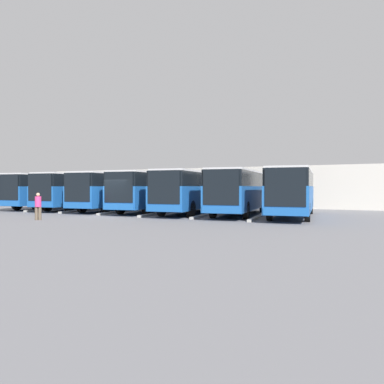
{
  "coord_description": "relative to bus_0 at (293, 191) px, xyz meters",
  "views": [
    {
      "loc": [
        -15.85,
        20.49,
        1.97
      ],
      "look_at": [
        -3.46,
        -5.49,
        1.62
      ],
      "focal_mm": 35.0,
      "sensor_mm": 36.0,
      "label": 1
    }
  ],
  "objects": [
    {
      "name": "station_building",
      "position": [
        11.17,
        -14.99,
        0.27
      ],
      "size": [
        40.38,
        12.54,
        4.01
      ],
      "color": "beige",
      "rests_on": "ground_plane"
    },
    {
      "name": "bus_3",
      "position": [
        11.17,
        -0.51,
        0.0
      ],
      "size": [
        3.64,
        11.22,
        3.15
      ],
      "rotation": [
        0.0,
        0.0,
        0.11
      ],
      "color": "#19519E",
      "rests_on": "ground_plane"
    },
    {
      "name": "curb_divider_5",
      "position": [
        20.48,
        0.96,
        -1.69
      ],
      "size": [
        1.0,
        6.87,
        0.15
      ],
      "primitive_type": "cube",
      "rotation": [
        0.0,
        0.0,
        0.11
      ],
      "color": "#9E9E99",
      "rests_on": "ground_plane"
    },
    {
      "name": "curb_divider_1",
      "position": [
        5.59,
        1.4,
        -1.69
      ],
      "size": [
        1.0,
        6.87,
        0.15
      ],
      "primitive_type": "cube",
      "rotation": [
        0.0,
        0.0,
        0.11
      ],
      "color": "#9E9E99",
      "rests_on": "ground_plane"
    },
    {
      "name": "curb_divider_3",
      "position": [
        13.03,
        1.11,
        -1.69
      ],
      "size": [
        1.0,
        6.87,
        0.15
      ],
      "primitive_type": "cube",
      "rotation": [
        0.0,
        0.0,
        0.11
      ],
      "color": "#9E9E99",
      "rests_on": "ground_plane"
    },
    {
      "name": "ground_plane",
      "position": [
        11.17,
        4.92,
        -1.76
      ],
      "size": [
        600.0,
        600.0,
        0.0
      ],
      "primitive_type": "plane",
      "color": "slate"
    },
    {
      "name": "bus_1",
      "position": [
        3.72,
        -0.23,
        0.0
      ],
      "size": [
        3.64,
        11.22,
        3.15
      ],
      "rotation": [
        0.0,
        0.0,
        0.11
      ],
      "color": "#19519E",
      "rests_on": "ground_plane"
    },
    {
      "name": "curb_divider_2",
      "position": [
        9.31,
        1.55,
        -1.69
      ],
      "size": [
        1.0,
        6.87,
        0.15
      ],
      "primitive_type": "cube",
      "rotation": [
        0.0,
        0.0,
        0.11
      ],
      "color": "#9E9E99",
      "rests_on": "ground_plane"
    },
    {
      "name": "bus_5",
      "position": [
        18.61,
        -0.67,
        0.0
      ],
      "size": [
        3.64,
        11.22,
        3.15
      ],
      "rotation": [
        0.0,
        0.0,
        0.11
      ],
      "color": "#19519E",
      "rests_on": "ground_plane"
    },
    {
      "name": "curb_divider_0",
      "position": [
        1.86,
        1.63,
        -1.69
      ],
      "size": [
        1.0,
        6.87,
        0.15
      ],
      "primitive_type": "cube",
      "rotation": [
        0.0,
        0.0,
        0.11
      ],
      "color": "#9E9E99",
      "rests_on": "ground_plane"
    },
    {
      "name": "curb_divider_4",
      "position": [
        16.75,
        1.0,
        -1.69
      ],
      "size": [
        1.0,
        6.87,
        0.15
      ],
      "primitive_type": "cube",
      "rotation": [
        0.0,
        0.0,
        0.11
      ],
      "color": "#9E9E99",
      "rests_on": "ground_plane"
    },
    {
      "name": "pedestrian",
      "position": [
        13.43,
        9.06,
        -0.88
      ],
      "size": [
        0.51,
        0.51,
        1.65
      ],
      "rotation": [
        0.0,
        0.0,
        0.57
      ],
      "color": "brown",
      "rests_on": "ground_plane"
    },
    {
      "name": "bus_0",
      "position": [
        0.0,
        0.0,
        0.0
      ],
      "size": [
        3.64,
        11.22,
        3.15
      ],
      "rotation": [
        0.0,
        0.0,
        0.11
      ],
      "color": "#19519E",
      "rests_on": "ground_plane"
    },
    {
      "name": "bus_4",
      "position": [
        14.89,
        -0.63,
        0.0
      ],
      "size": [
        3.64,
        11.22,
        3.15
      ],
      "rotation": [
        0.0,
        0.0,
        0.11
      ],
      "color": "#19519E",
      "rests_on": "ground_plane"
    },
    {
      "name": "bus_6",
      "position": [
        22.34,
        -0.81,
        0.0
      ],
      "size": [
        3.64,
        11.22,
        3.15
      ],
      "rotation": [
        0.0,
        0.0,
        0.11
      ],
      "color": "#19519E",
      "rests_on": "ground_plane"
    },
    {
      "name": "bus_2",
      "position": [
        7.45,
        -0.08,
        0.0
      ],
      "size": [
        3.64,
        11.22,
        3.15
      ],
      "rotation": [
        0.0,
        0.0,
        0.11
      ],
      "color": "#19519E",
      "rests_on": "ground_plane"
    }
  ]
}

